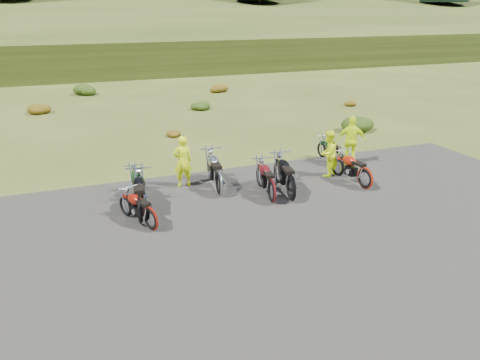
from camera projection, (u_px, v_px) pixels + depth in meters
name	position (u px, v px, depth m)	size (l,w,h in m)	color
ground	(259.00, 213.00, 13.70)	(300.00, 300.00, 0.00)	#394A18
gravel_pad	(290.00, 243.00, 11.95)	(20.00, 12.00, 0.04)	black
hill_slope	(98.00, 55.00, 57.39)	(300.00, 46.00, 3.00)	#303A13
hill_plateau	(74.00, 32.00, 109.81)	(300.00, 90.00, 9.17)	#303A13
shrub_2	(39.00, 107.00, 25.97)	(1.30, 1.30, 0.77)	#663D0C
shrub_3	(86.00, 88.00, 31.56)	(1.56, 1.56, 0.92)	#1E330C
shrub_4	(172.00, 132.00, 21.52)	(0.77, 0.77, 0.45)	#663D0C
shrub_5	(200.00, 105.00, 27.10)	(1.03, 1.03, 0.61)	#1E330C
shrub_6	(218.00, 87.00, 32.69)	(1.30, 1.30, 0.77)	#663D0C
shrub_7	(359.00, 121.00, 22.54)	(1.56, 1.56, 0.92)	#1E330C
shrub_8	(348.00, 102.00, 28.23)	(0.77, 0.77, 0.45)	#663D0C
motorcycle_0	(141.00, 224.00, 12.99)	(2.33, 0.78, 1.22)	black
motorcycle_1	(152.00, 231.00, 12.58)	(1.87, 0.62, 0.98)	maroon
motorcycle_2	(144.00, 207.00, 14.08)	(1.92, 0.64, 1.01)	#0E3316
motorcycle_3	(219.00, 196.00, 14.91)	(2.32, 0.77, 1.22)	#98989C
motorcycle_4	(272.00, 203.00, 14.35)	(2.11, 0.70, 1.11)	#4F0D12
motorcycle_5	(291.00, 201.00, 14.49)	(2.32, 0.77, 1.22)	black
motorcycle_6	(364.00, 189.00, 15.42)	(2.06, 0.69, 1.08)	#991F0B
motorcycle_7	(338.00, 168.00, 17.47)	(1.91, 0.64, 1.00)	#0E3419
person_middle	(183.00, 162.00, 15.36)	(0.63, 0.41, 1.72)	#CCE70C
person_right_a	(328.00, 154.00, 16.34)	(0.79, 0.62, 1.63)	#CCE70C
person_right_b	(351.00, 141.00, 17.50)	(1.08, 0.45, 1.85)	#CCE70C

